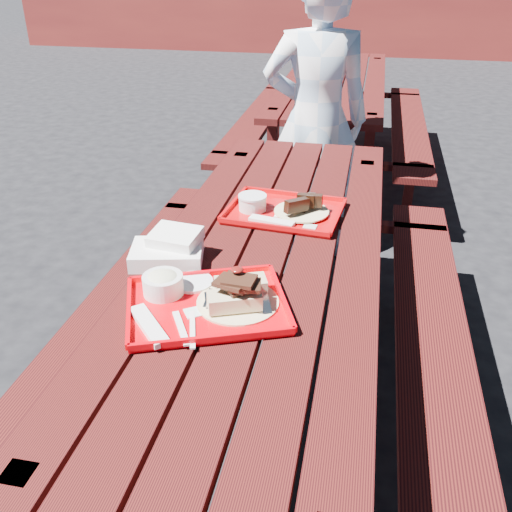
# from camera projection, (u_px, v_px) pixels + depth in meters

# --- Properties ---
(ground) EXTENTS (60.00, 60.00, 0.00)m
(ground) POSITION_uv_depth(u_px,v_px,m) (264.00, 422.00, 2.22)
(ground) COLOR black
(ground) RESTS_ON ground
(picnic_table_near) EXTENTS (1.41, 2.40, 0.75)m
(picnic_table_near) POSITION_uv_depth(u_px,v_px,m) (265.00, 302.00, 1.95)
(picnic_table_near) COLOR #47110D
(picnic_table_near) RESTS_ON ground
(picnic_table_far) EXTENTS (1.41, 2.40, 0.75)m
(picnic_table_far) POSITION_uv_depth(u_px,v_px,m) (333.00, 104.00, 4.36)
(picnic_table_far) COLOR #47110D
(picnic_table_far) RESTS_ON ground
(near_tray) EXTENTS (0.52, 0.47, 0.14)m
(near_tray) POSITION_uv_depth(u_px,v_px,m) (206.00, 295.00, 1.58)
(near_tray) COLOR #DC000A
(near_tray) RESTS_ON picnic_table_near
(far_tray) EXTENTS (0.45, 0.36, 0.07)m
(far_tray) POSITION_uv_depth(u_px,v_px,m) (282.00, 210.00, 2.11)
(far_tray) COLOR #BB070A
(far_tray) RESTS_ON picnic_table_near
(white_cloth) EXTENTS (0.25, 0.21, 0.09)m
(white_cloth) POSITION_uv_depth(u_px,v_px,m) (169.00, 249.00, 1.80)
(white_cloth) COLOR white
(white_cloth) RESTS_ON picnic_table_near
(person) EXTENTS (0.64, 0.48, 1.58)m
(person) POSITION_uv_depth(u_px,v_px,m) (316.00, 121.00, 3.09)
(person) COLOR #B2D1EF
(person) RESTS_ON ground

